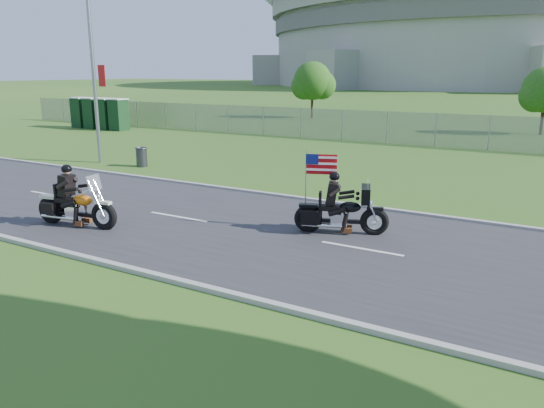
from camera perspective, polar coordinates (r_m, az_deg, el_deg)
The scene contains 15 objects.
ground at distance 15.51m, azimuth -4.35°, elevation -2.53°, with size 420.00×420.00×0.00m, color #254D18.
road at distance 15.51m, azimuth -4.35°, elevation -2.46°, with size 120.00×8.00×0.04m, color #28282B.
curb_north at distance 18.86m, azimuth 2.62°, elevation 0.67°, with size 120.00×0.18×0.12m, color #9E9B93.
curb_south at distance 12.56m, azimuth -14.93°, elevation -6.84°, with size 120.00×0.18×0.12m, color #9E9B93.
fence at distance 35.09m, azimuth 7.55°, elevation 8.42°, with size 60.00×0.03×2.00m, color gray.
stadium at distance 184.76m, azimuth 22.25°, elevation 16.64°, with size 140.40×140.40×29.20m.
streetlight at distance 27.56m, azimuth -18.49°, elevation 15.96°, with size 0.90×2.46×10.00m.
porta_toilet_a at distance 42.34m, azimuth -16.17°, elevation 9.16°, with size 1.10×1.10×2.30m, color black.
porta_toilet_b at distance 43.36m, azimuth -17.48°, elevation 9.18°, with size 1.10×1.10×2.30m, color black.
porta_toilet_c at distance 44.40m, azimuth -18.72°, elevation 9.18°, with size 1.10×1.10×2.30m, color black.
porta_toilet_d at distance 45.45m, azimuth -19.90°, elevation 9.19°, with size 1.10×1.10×2.30m, color black.
tree_fence_mid at distance 51.41m, azimuth 4.44°, elevation 12.86°, with size 3.96×3.69×5.30m.
motorcycle_lead at distance 16.42m, azimuth -20.41°, elevation -0.36°, with size 2.75×0.96×1.86m.
motorcycle_follow at distance 14.81m, azimuth 7.42°, elevation -1.00°, with size 2.53×1.32×2.20m.
trash_can at distance 25.97m, azimuth -13.85°, elevation 4.89°, with size 0.51×0.51×0.89m, color #3C3C42.
Camera 1 is at (8.47, -12.21, 4.45)m, focal length 35.00 mm.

